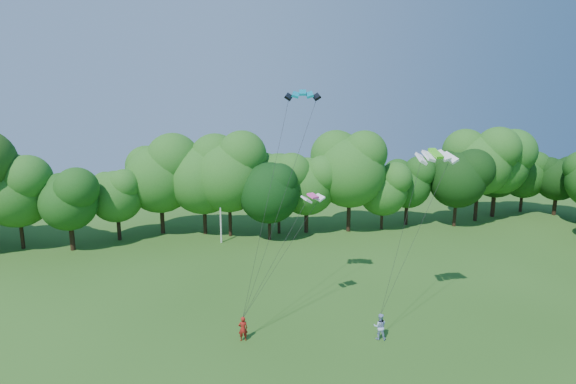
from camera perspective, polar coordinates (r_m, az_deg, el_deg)
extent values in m
cylinder|color=silver|center=(53.62, -8.57, -2.33)|extent=(0.20, 0.20, 7.92)
cube|color=silver|center=(52.86, -8.69, 1.64)|extent=(1.58, 0.26, 0.08)
imported|color=#A01B14|center=(33.09, -5.74, -16.89)|extent=(0.66, 0.43, 1.80)
imported|color=#A6B7E6|center=(33.73, 11.59, -16.38)|extent=(1.12, 1.00, 1.92)
cube|color=#0587A6|center=(34.04, 1.87, 12.50)|extent=(2.78, 1.75, 0.49)
cube|color=#4CD41F|center=(34.63, 18.26, 4.68)|extent=(3.00, 1.42, 0.69)
cube|color=#FA45A8|center=(33.68, 3.17, -0.48)|extent=(1.93, 1.42, 0.32)
cylinder|color=black|center=(54.66, -2.37, -4.04)|extent=(0.44, 0.44, 4.05)
ellipsoid|color=black|center=(53.50, -2.41, 1.48)|extent=(8.10, 8.10, 8.84)
cylinder|color=#302413|center=(72.20, 24.65, -1.04)|extent=(0.52, 0.52, 4.66)
ellipsoid|color=#235C1C|center=(71.24, 25.06, 3.79)|extent=(9.31, 9.31, 10.16)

